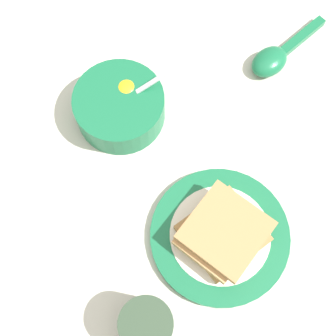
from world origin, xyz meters
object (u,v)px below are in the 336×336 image
object	(u,v)px
soup_spoon	(275,57)
drinking_cup	(147,325)
toast_plate	(220,236)
toast_sandwich	(223,233)
egg_bowl	(120,106)

from	to	relation	value
soup_spoon	drinking_cup	bearing A→B (deg)	147.55
toast_plate	toast_sandwich	world-z (taller)	toast_sandwich
toast_plate	drinking_cup	world-z (taller)	drinking_cup
toast_sandwich	drinking_cup	bearing A→B (deg)	133.02
toast_sandwich	drinking_cup	size ratio (longest dim) A/B	1.95
soup_spoon	drinking_cup	distance (m)	0.48
toast_plate	drinking_cup	xyz separation A→B (m)	(-0.11, 0.12, 0.03)
toast_sandwich	drinking_cup	world-z (taller)	drinking_cup
toast_plate	drinking_cup	bearing A→B (deg)	133.82
soup_spoon	drinking_cup	size ratio (longest dim) A/B	2.03
egg_bowl	soup_spoon	bearing A→B (deg)	-75.09
toast_plate	toast_sandwich	distance (m)	0.03
egg_bowl	toast_sandwich	bearing A→B (deg)	-149.40
egg_bowl	soup_spoon	size ratio (longest dim) A/B	0.96
egg_bowl	toast_plate	size ratio (longest dim) A/B	0.72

